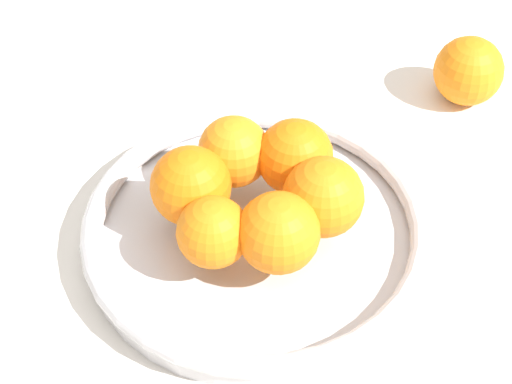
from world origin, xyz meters
name	(u,v)px	position (x,y,z in m)	size (l,w,h in m)	color
ground_plane	(256,245)	(0.00, 0.00, 0.00)	(4.00, 4.00, 0.00)	silver
fruit_bowl	(256,232)	(0.00, 0.00, 0.02)	(0.33, 0.33, 0.04)	silver
orange_pile	(258,191)	(0.00, 0.00, 0.07)	(0.18, 0.18, 0.07)	orange
stray_orange	(469,71)	(0.12, -0.30, 0.04)	(0.08, 0.08, 0.08)	orange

